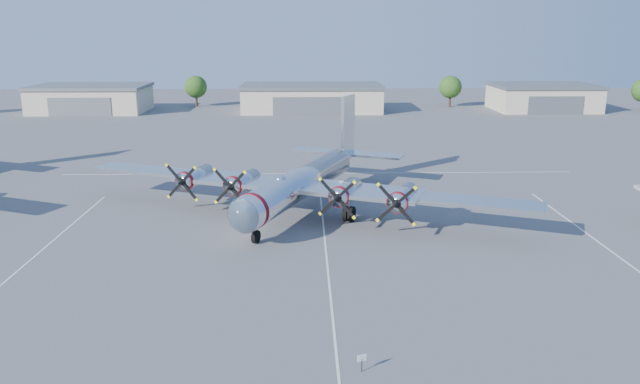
{
  "coord_description": "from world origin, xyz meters",
  "views": [
    {
      "loc": [
        -1.63,
        -46.74,
        16.72
      ],
      "look_at": [
        -0.31,
        4.28,
        3.2
      ],
      "focal_mm": 35.0,
      "sensor_mm": 36.0,
      "label": 1
    }
  ],
  "objects_px": {
    "main_bomber_b29": "(305,210)",
    "info_placard": "(362,360)",
    "tree_east": "(450,87)",
    "hangar_west": "(91,98)",
    "tree_west": "(196,87)",
    "hangar_east": "(543,97)",
    "hangar_center": "(312,98)"
  },
  "relations": [
    {
      "from": "hangar_center",
      "to": "tree_east",
      "type": "xyz_separation_m",
      "value": [
        30.0,
        6.04,
        1.51
      ]
    },
    {
      "from": "main_bomber_b29",
      "to": "info_placard",
      "type": "height_order",
      "value": "main_bomber_b29"
    },
    {
      "from": "hangar_west",
      "to": "main_bomber_b29",
      "type": "xyz_separation_m",
      "value": [
        43.37,
        -72.13,
        -2.71
      ]
    },
    {
      "from": "hangar_west",
      "to": "hangar_east",
      "type": "bearing_deg",
      "value": 0.0
    },
    {
      "from": "hangar_east",
      "to": "tree_east",
      "type": "distance_m",
      "value": 19.04
    },
    {
      "from": "tree_east",
      "to": "main_bomber_b29",
      "type": "bearing_deg",
      "value": -112.03
    },
    {
      "from": "main_bomber_b29",
      "to": "tree_west",
      "type": "bearing_deg",
      "value": 128.98
    },
    {
      "from": "tree_west",
      "to": "hangar_center",
      "type": "bearing_deg",
      "value": -17.82
    },
    {
      "from": "hangar_center",
      "to": "tree_east",
      "type": "distance_m",
      "value": 30.64
    },
    {
      "from": "hangar_west",
      "to": "main_bomber_b29",
      "type": "relative_size",
      "value": 0.53
    },
    {
      "from": "hangar_center",
      "to": "info_placard",
      "type": "bearing_deg",
      "value": -89.33
    },
    {
      "from": "hangar_west",
      "to": "tree_east",
      "type": "height_order",
      "value": "tree_east"
    },
    {
      "from": "hangar_center",
      "to": "tree_west",
      "type": "relative_size",
      "value": 4.31
    },
    {
      "from": "tree_west",
      "to": "info_placard",
      "type": "distance_m",
      "value": 112.07
    },
    {
      "from": "hangar_east",
      "to": "tree_west",
      "type": "xyz_separation_m",
      "value": [
        -73.0,
        8.04,
        1.51
      ]
    },
    {
      "from": "hangar_west",
      "to": "hangar_east",
      "type": "xyz_separation_m",
      "value": [
        93.0,
        0.0,
        0.0
      ]
    },
    {
      "from": "hangar_center",
      "to": "hangar_west",
      "type": "bearing_deg",
      "value": 180.0
    },
    {
      "from": "hangar_center",
      "to": "info_placard",
      "type": "xyz_separation_m",
      "value": [
        1.18,
        -100.87,
        -2.05
      ]
    },
    {
      "from": "hangar_west",
      "to": "main_bomber_b29",
      "type": "distance_m",
      "value": 84.21
    },
    {
      "from": "main_bomber_b29",
      "to": "tree_east",
      "type": "bearing_deg",
      "value": 90.7
    },
    {
      "from": "info_placard",
      "to": "tree_east",
      "type": "bearing_deg",
      "value": 54.35
    },
    {
      "from": "tree_west",
      "to": "tree_east",
      "type": "relative_size",
      "value": 1.0
    },
    {
      "from": "tree_east",
      "to": "info_placard",
      "type": "xyz_separation_m",
      "value": [
        -28.82,
        -106.91,
        -3.56
      ]
    },
    {
      "from": "hangar_east",
      "to": "tree_east",
      "type": "height_order",
      "value": "tree_east"
    },
    {
      "from": "info_placard",
      "to": "tree_west",
      "type": "bearing_deg",
      "value": 82.95
    },
    {
      "from": "hangar_west",
      "to": "info_placard",
      "type": "height_order",
      "value": "hangar_west"
    },
    {
      "from": "tree_west",
      "to": "info_placard",
      "type": "relative_size",
      "value": 7.07
    },
    {
      "from": "hangar_east",
      "to": "main_bomber_b29",
      "type": "relative_size",
      "value": 0.48
    },
    {
      "from": "tree_east",
      "to": "hangar_east",
      "type": "bearing_deg",
      "value": -18.54
    },
    {
      "from": "hangar_west",
      "to": "hangar_east",
      "type": "distance_m",
      "value": 93.0
    },
    {
      "from": "hangar_east",
      "to": "info_placard",
      "type": "xyz_separation_m",
      "value": [
        -46.82,
        -100.87,
        -2.05
      ]
    },
    {
      "from": "hangar_east",
      "to": "main_bomber_b29",
      "type": "distance_m",
      "value": 87.6
    }
  ]
}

